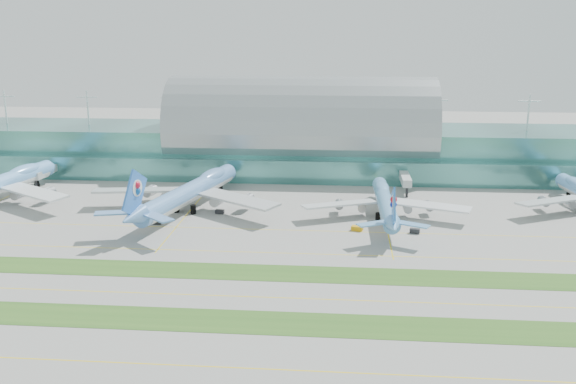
{
  "coord_description": "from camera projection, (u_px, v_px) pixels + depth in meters",
  "views": [
    {
      "loc": [
        18.11,
        -159.68,
        65.01
      ],
      "look_at": [
        0.0,
        55.0,
        9.0
      ],
      "focal_mm": 40.0,
      "sensor_mm": 36.0,
      "label": 1
    }
  ],
  "objects": [
    {
      "name": "grass_strip_near",
      "position": [
        257.0,
        322.0,
        144.82
      ],
      "size": [
        420.0,
        12.0,
        0.08
      ],
      "primitive_type": "cube",
      "color": "#2D591E",
      "rests_on": "ground"
    },
    {
      "name": "taxiline_a",
      "position": [
        244.0,
        368.0,
        125.54
      ],
      "size": [
        420.0,
        0.35,
        0.01
      ],
      "primitive_type": "cube",
      "color": "yellow",
      "rests_on": "ground"
    },
    {
      "name": "airliner_b",
      "position": [
        191.0,
        191.0,
        232.12
      ],
      "size": [
        71.24,
        82.2,
        22.91
      ],
      "rotation": [
        0.0,
        0.0,
        -0.24
      ],
      "color": "#5D8ECD",
      "rests_on": "ground"
    },
    {
      "name": "gse_d",
      "position": [
        220.0,
        212.0,
        228.4
      ],
      "size": [
        3.27,
        1.98,
        1.45
      ],
      "primitive_type": "cube",
      "rotation": [
        0.0,
        0.0,
        -0.14
      ],
      "color": "black",
      "rests_on": "ground"
    },
    {
      "name": "gse_e",
      "position": [
        357.0,
        228.0,
        209.67
      ],
      "size": [
        4.09,
        2.96,
        1.49
      ],
      "primitive_type": "cube",
      "rotation": [
        0.0,
        0.0,
        -0.3
      ],
      "color": "#D2940C",
      "rests_on": "ground"
    },
    {
      "name": "terminal",
      "position": [
        302.0,
        140.0,
        292.46
      ],
      "size": [
        340.0,
        69.1,
        36.0
      ],
      "color": "#3D7A75",
      "rests_on": "ground"
    },
    {
      "name": "gse_c",
      "position": [
        156.0,
        222.0,
        216.22
      ],
      "size": [
        3.42,
        1.88,
        1.46
      ],
      "primitive_type": "cube",
      "rotation": [
        0.0,
        0.0,
        0.1
      ],
      "color": "black",
      "rests_on": "ground"
    },
    {
      "name": "airliner_c",
      "position": [
        385.0,
        202.0,
        223.14
      ],
      "size": [
        58.7,
        66.54,
        18.33
      ],
      "rotation": [
        0.0,
        0.0,
        0.02
      ],
      "color": "#619FD6",
      "rests_on": "ground"
    },
    {
      "name": "taxiline_d",
      "position": [
        284.0,
        230.0,
        210.41
      ],
      "size": [
        420.0,
        0.35,
        0.01
      ],
      "primitive_type": "cube",
      "color": "yellow",
      "rests_on": "ground"
    },
    {
      "name": "taxiline_b",
      "position": [
        265.0,
        297.0,
        158.33
      ],
      "size": [
        420.0,
        0.35,
        0.01
      ],
      "primitive_type": "cube",
      "color": "yellow",
      "rests_on": "ground"
    },
    {
      "name": "grass_strip_far",
      "position": [
        272.0,
        273.0,
        173.75
      ],
      "size": [
        420.0,
        12.0,
        0.08
      ],
      "primitive_type": "cube",
      "color": "#2D591E",
      "rests_on": "ground"
    },
    {
      "name": "gse_f",
      "position": [
        415.0,
        231.0,
        206.79
      ],
      "size": [
        3.44,
        2.32,
        1.58
      ],
      "primitive_type": "cube",
      "rotation": [
        0.0,
        0.0,
        -0.23
      ],
      "color": "black",
      "rests_on": "ground"
    },
    {
      "name": "taxiline_c",
      "position": [
        277.0,
        253.0,
        189.19
      ],
      "size": [
        420.0,
        0.35,
        0.01
      ],
      "primitive_type": "cube",
      "color": "yellow",
      "rests_on": "ground"
    },
    {
      "name": "ground",
      "position": [
        271.0,
        276.0,
        171.83
      ],
      "size": [
        700.0,
        700.0,
        0.0
      ],
      "primitive_type": "plane",
      "color": "gray",
      "rests_on": "ground"
    }
  ]
}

